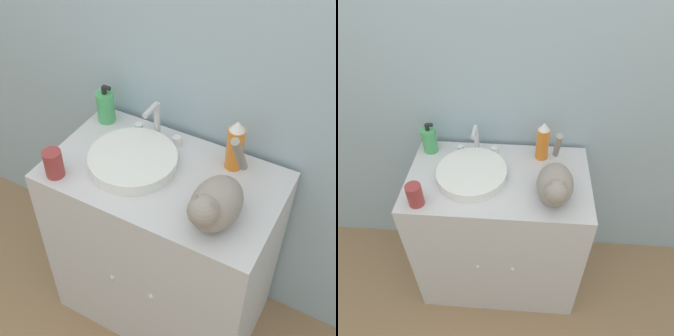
{
  "view_description": "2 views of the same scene",
  "coord_description": "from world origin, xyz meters",
  "views": [
    {
      "loc": [
        0.6,
        -0.79,
        1.98
      ],
      "look_at": [
        0.04,
        0.2,
        0.92
      ],
      "focal_mm": 50.0,
      "sensor_mm": 36.0,
      "label": 1
    },
    {
      "loc": [
        0.12,
        -0.83,
        1.89
      ],
      "look_at": [
        0.04,
        0.2,
        0.94
      ],
      "focal_mm": 35.0,
      "sensor_mm": 36.0,
      "label": 2
    }
  ],
  "objects": [
    {
      "name": "spray_bottle",
      "position": [
        0.2,
        0.4,
        0.93
      ],
      "size": [
        0.06,
        0.06,
        0.2
      ],
      "color": "orange",
      "rests_on": "vanity_cabinet"
    },
    {
      "name": "cat",
      "position": [
        0.25,
        0.13,
        0.92
      ],
      "size": [
        0.16,
        0.35,
        0.27
      ],
      "rotation": [
        0.0,
        0.0,
        -1.62
      ],
      "color": "gray",
      "rests_on": "vanity_cabinet"
    },
    {
      "name": "ground_plane",
      "position": [
        0.0,
        0.0,
        0.0
      ],
      "size": [
        8.0,
        8.0,
        0.0
      ],
      "primitive_type": "plane",
      "color": "#997551"
    },
    {
      "name": "faucet",
      "position": [
        -0.12,
        0.41,
        0.91
      ],
      "size": [
        0.2,
        0.1,
        0.17
      ],
      "color": "silver",
      "rests_on": "vanity_cabinet"
    },
    {
      "name": "wall_back",
      "position": [
        0.0,
        0.54,
        1.25
      ],
      "size": [
        6.0,
        0.05,
        2.5
      ],
      "color": "#9EB7C6",
      "rests_on": "ground_plane"
    },
    {
      "name": "soap_bottle",
      "position": [
        -0.36,
        0.41,
        0.9
      ],
      "size": [
        0.07,
        0.07,
        0.17
      ],
      "color": "#4CB266",
      "rests_on": "vanity_cabinet"
    },
    {
      "name": "cup",
      "position": [
        -0.33,
        0.06,
        0.89
      ],
      "size": [
        0.07,
        0.07,
        0.1
      ],
      "color": "#9E3838",
      "rests_on": "vanity_cabinet"
    },
    {
      "name": "sink_basin",
      "position": [
        -0.12,
        0.24,
        0.86
      ],
      "size": [
        0.32,
        0.32,
        0.04
      ],
      "color": "white",
      "rests_on": "vanity_cabinet"
    },
    {
      "name": "vanity_cabinet",
      "position": [
        0.0,
        0.25,
        0.42
      ],
      "size": [
        0.85,
        0.51,
        0.84
      ],
      "color": "silver",
      "rests_on": "ground_plane"
    }
  ]
}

